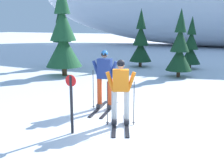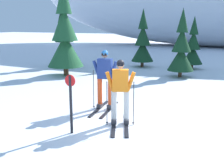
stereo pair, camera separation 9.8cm
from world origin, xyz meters
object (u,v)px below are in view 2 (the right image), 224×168
object	(u,v)px
skier_navy_jacket	(105,78)
pine_tree_center_right	(181,49)
pine_tree_center_left	(143,43)
pine_tree_right	(193,47)
trail_marker_post	(71,101)
skier_orange_jacket	(120,91)
pine_tree_left	(65,37)
pine_tree_far_left	(64,39)

from	to	relation	value
skier_navy_jacket	pine_tree_center_right	bearing A→B (deg)	78.50
skier_navy_jacket	pine_tree_center_left	distance (m)	8.77
pine_tree_right	pine_tree_center_left	bearing A→B (deg)	-172.48
pine_tree_right	trail_marker_post	distance (m)	11.22
skier_navy_jacket	pine_tree_right	size ratio (longest dim) A/B	0.60
skier_orange_jacket	pine_tree_left	xyz separation A→B (m)	(-5.18, 5.42, 1.07)
pine_tree_left	pine_tree_center_left	distance (m)	5.13
skier_navy_jacket	trail_marker_post	bearing A→B (deg)	-88.08
pine_tree_center_left	pine_tree_left	bearing A→B (deg)	-123.05
skier_orange_jacket	pine_tree_far_left	xyz separation A→B (m)	(-6.82, 7.84, 0.78)
skier_orange_jacket	pine_tree_center_left	world-z (taller)	pine_tree_center_left
pine_tree_left	pine_tree_center_right	distance (m)	5.85
skier_orange_jacket	skier_navy_jacket	bearing A→B (deg)	131.38
skier_navy_jacket	pine_tree_left	distance (m)	6.16
skier_orange_jacket	pine_tree_center_right	distance (m)	7.31
pine_tree_far_left	pine_tree_center_right	xyz separation A→B (m)	(7.15, -0.55, -0.28)
pine_tree_far_left	pine_tree_left	size ratio (longest dim) A/B	0.85
skier_navy_jacket	pine_tree_far_left	xyz separation A→B (m)	(-5.89, 6.78, 0.71)
pine_tree_center_right	trail_marker_post	distance (m)	8.43
pine_tree_center_left	trail_marker_post	xyz separation A→B (m)	(1.53, -10.73, -0.65)
pine_tree_left	pine_tree_center_right	world-z (taller)	pine_tree_left
skier_orange_jacket	pine_tree_left	distance (m)	7.57
pine_tree_far_left	pine_tree_right	world-z (taller)	pine_tree_far_left
pine_tree_center_right	pine_tree_far_left	bearing A→B (deg)	175.58
skier_navy_jacket	trail_marker_post	size ratio (longest dim) A/B	1.27
pine_tree_left	pine_tree_center_right	size ratio (longest dim) A/B	1.40
pine_tree_far_left	trail_marker_post	distance (m)	10.73
skier_orange_jacket	pine_tree_left	world-z (taller)	pine_tree_left
pine_tree_far_left	pine_tree_left	bearing A→B (deg)	-55.87
pine_tree_far_left	trail_marker_post	bearing A→B (deg)	-56.15
pine_tree_left	pine_tree_center_right	xyz separation A→B (m)	(5.51, 1.87, -0.57)
skier_orange_jacket	pine_tree_right	bearing A→B (deg)	86.94
skier_navy_jacket	pine_tree_far_left	size ratio (longest dim) A/B	0.46
pine_tree_left	pine_tree_right	xyz separation A→B (m)	(5.72, 4.67, -0.70)
pine_tree_right	trail_marker_post	size ratio (longest dim) A/B	2.10
skier_navy_jacket	skier_orange_jacket	bearing A→B (deg)	-48.62
pine_tree_center_left	pine_tree_right	world-z (taller)	pine_tree_center_left
pine_tree_far_left	pine_tree_right	xyz separation A→B (m)	(7.36, 2.24, -0.41)
pine_tree_left	pine_tree_center_left	size ratio (longest dim) A/B	1.34
skier_orange_jacket	pine_tree_right	xyz separation A→B (m)	(0.54, 10.08, 0.37)
pine_tree_left	pine_tree_center_left	bearing A→B (deg)	56.95
pine_tree_far_left	pine_tree_center_right	size ratio (longest dim) A/B	1.20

